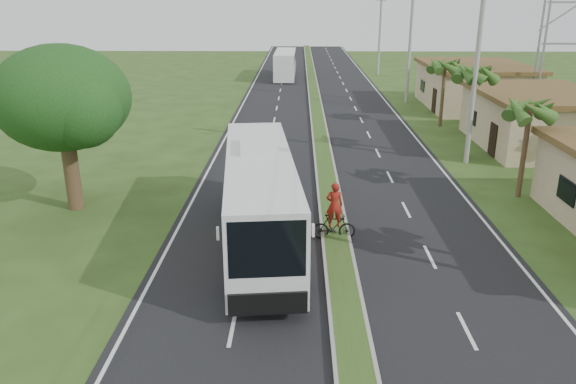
{
  "coord_description": "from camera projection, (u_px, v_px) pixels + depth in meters",
  "views": [
    {
      "loc": [
        -1.55,
        -14.5,
        9.43
      ],
      "look_at": [
        -1.97,
        7.31,
        1.8
      ],
      "focal_mm": 35.0,
      "sensor_mm": 36.0,
      "label": 1
    }
  ],
  "objects": [
    {
      "name": "coach_bus_main",
      "position": [
        260.0,
        193.0,
        21.98
      ],
      "size": [
        3.75,
        12.3,
        3.91
      ],
      "rotation": [
        0.0,
        0.0,
        0.1
      ],
      "color": "silver",
      "rests_on": "ground"
    },
    {
      "name": "lane_edge_right",
      "position": [
        428.0,
        154.0,
        35.53
      ],
      "size": [
        0.12,
        160.0,
        0.01
      ],
      "primitive_type": "cube",
      "color": "silver",
      "rests_on": "ground"
    },
    {
      "name": "utility_pole_d",
      "position": [
        380.0,
        30.0,
        69.57
      ],
      "size": [
        1.6,
        0.28,
        10.5
      ],
      "color": "gray",
      "rests_on": "ground"
    },
    {
      "name": "lane_edge_left",
      "position": [
        218.0,
        153.0,
        35.77
      ],
      "size": [
        0.12,
        160.0,
        0.01
      ],
      "primitive_type": "cube",
      "color": "silver",
      "rests_on": "ground"
    },
    {
      "name": "palm_verge_d",
      "position": [
        445.0,
        66.0,
        41.53
      ],
      "size": [
        2.4,
        2.4,
        5.25
      ],
      "color": "#473321",
      "rests_on": "ground"
    },
    {
      "name": "palm_verge_c",
      "position": [
        475.0,
        74.0,
        32.86
      ],
      "size": [
        2.4,
        2.4,
        5.85
      ],
      "color": "#473321",
      "rests_on": "ground"
    },
    {
      "name": "ground",
      "position": [
        349.0,
        330.0,
        16.77
      ],
      "size": [
        180.0,
        180.0,
        0.0
      ],
      "primitive_type": "plane",
      "color": "#2E4318",
      "rests_on": "ground"
    },
    {
      "name": "motorcyclist",
      "position": [
        334.0,
        219.0,
        22.75
      ],
      "size": [
        1.79,
        0.55,
        2.44
      ],
      "rotation": [
        0.0,
        0.0,
        0.03
      ],
      "color": "black",
      "rests_on": "ground"
    },
    {
      "name": "shade_tree",
      "position": [
        60.0,
        102.0,
        24.79
      ],
      "size": [
        6.3,
        6.0,
        7.54
      ],
      "color": "#473321",
      "rests_on": "ground"
    },
    {
      "name": "utility_pole_b",
      "position": [
        477.0,
        56.0,
        31.54
      ],
      "size": [
        3.2,
        0.28,
        12.0
      ],
      "color": "gray",
      "rests_on": "ground"
    },
    {
      "name": "palm_verge_b",
      "position": [
        530.0,
        110.0,
        26.49
      ],
      "size": [
        2.4,
        2.4,
        5.05
      ],
      "color": "#473321",
      "rests_on": "ground"
    },
    {
      "name": "coach_bus_far",
      "position": [
        285.0,
        63.0,
        67.95
      ],
      "size": [
        2.49,
        10.89,
        3.17
      ],
      "rotation": [
        0.0,
        0.0,
        -0.01
      ],
      "color": "white",
      "rests_on": "ground"
    },
    {
      "name": "shop_far",
      "position": [
        473.0,
        85.0,
        49.86
      ],
      "size": [
        8.6,
        11.6,
        3.82
      ],
      "color": "tan",
      "rests_on": "ground"
    },
    {
      "name": "utility_pole_c",
      "position": [
        410.0,
        40.0,
        50.61
      ],
      "size": [
        1.6,
        0.28,
        11.0
      ],
      "color": "gray",
      "rests_on": "ground"
    },
    {
      "name": "shop_mid",
      "position": [
        536.0,
        119.0,
        36.67
      ],
      "size": [
        7.6,
        10.6,
        3.67
      ],
      "color": "tan",
      "rests_on": "ground"
    },
    {
      "name": "median_strip",
      "position": [
        323.0,
        152.0,
        35.62
      ],
      "size": [
        1.2,
        160.0,
        0.18
      ],
      "color": "gray",
      "rests_on": "ground"
    },
    {
      "name": "road_asphalt",
      "position": [
        323.0,
        153.0,
        35.65
      ],
      "size": [
        14.0,
        160.0,
        0.02
      ],
      "primitive_type": "cube",
      "color": "black",
      "rests_on": "ground"
    }
  ]
}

